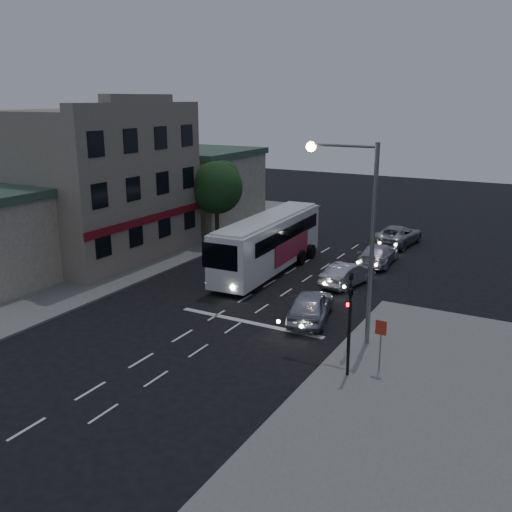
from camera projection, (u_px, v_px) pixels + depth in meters
The scene contains 16 objects.
ground at pixel (194, 329), 27.86m from camera, with size 120.00×120.00×0.00m, color black.
sidewalk_near at pixel (455, 445), 18.44m from camera, with size 12.00×24.00×0.12m, color slate.
sidewalk_far at pixel (108, 255), 40.62m from camera, with size 12.00×50.00×0.12m, color slate.
road_markings at pixel (250, 312), 30.05m from camera, with size 8.00×30.55×0.01m.
tour_bus at pixel (269, 242), 36.62m from camera, with size 3.00×11.90×3.63m.
car_suv at pixel (311, 305), 28.77m from camera, with size 1.88×4.67×1.59m, color #ABABBD.
car_sedan_a at pixel (348, 274), 34.15m from camera, with size 1.47×4.20×1.38m, color #B0B0B6.
car_sedan_b at pixel (378, 254), 38.52m from camera, with size 1.97×4.84×1.41m, color #B6B4C1.
car_sedan_c at pixel (398, 235), 43.67m from camera, with size 2.45×5.31×1.48m, color #999AA4.
traffic_signal_main at pixel (350, 303), 24.35m from camera, with size 0.25×0.35×4.10m.
traffic_signal_side at pixel (350, 322), 22.35m from camera, with size 0.18×0.15×4.10m.
regulatory_sign at pixel (381, 337), 22.92m from camera, with size 0.45×0.12×2.20m.
streetlight at pixel (359, 221), 24.78m from camera, with size 3.32×0.44×9.00m.
main_building at pixel (92, 183), 39.69m from camera, with size 10.12×12.00×11.00m.
low_building_north at pixel (196, 186), 50.10m from camera, with size 9.40×9.40×6.50m.
street_tree at pixel (216, 185), 43.14m from camera, with size 4.00×4.00×6.20m.
Camera 1 is at (15.08, -21.25, 10.89)m, focal length 40.00 mm.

